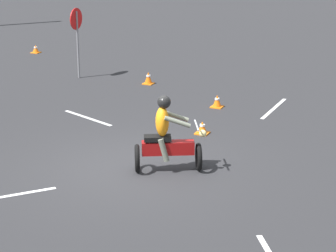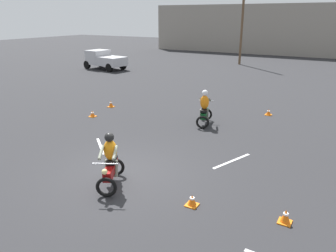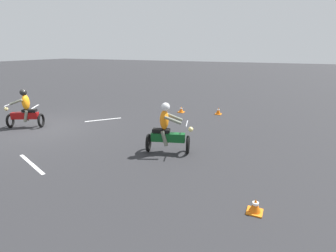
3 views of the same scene
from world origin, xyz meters
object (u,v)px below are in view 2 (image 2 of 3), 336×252
object	(u,v)px
traffic_cone_far_left	(111,104)
utility_pole_far	(243,17)
traffic_cone_far_center	(285,217)
traffic_cone_far_right	(92,114)
motorcycle_rider_foreground	(110,163)
traffic_cone_mid_center	(269,112)
motorcycle_rider_background	(205,110)
traffic_cone_mid_left	(192,200)
pickup_truck	(104,59)

from	to	relation	value
traffic_cone_far_left	utility_pole_far	distance (m)	20.55
traffic_cone_far_center	utility_pole_far	distance (m)	28.49
traffic_cone_far_right	utility_pole_far	size ratio (longest dim) A/B	0.03
traffic_cone_far_right	utility_pole_far	world-z (taller)	utility_pole_far
motorcycle_rider_foreground	traffic_cone_mid_center	distance (m)	10.04
motorcycle_rider_background	traffic_cone_mid_left	distance (m)	7.02
traffic_cone_mid_center	motorcycle_rider_foreground	bearing A→B (deg)	-103.04
traffic_cone_far_right	traffic_cone_mid_left	bearing A→B (deg)	-31.27
traffic_cone_mid_center	utility_pole_far	world-z (taller)	utility_pole_far
traffic_cone_mid_center	utility_pole_far	bearing A→B (deg)	112.91
motorcycle_rider_background	motorcycle_rider_foreground	bearing A→B (deg)	-107.23
motorcycle_rider_foreground	utility_pole_far	bearing A→B (deg)	-107.40
traffic_cone_mid_left	traffic_cone_far_left	world-z (taller)	traffic_cone_far_left
motorcycle_rider_background	traffic_cone_far_left	bearing A→B (deg)	160.71
traffic_cone_far_center	utility_pole_far	world-z (taller)	utility_pole_far
traffic_cone_mid_center	traffic_cone_mid_left	world-z (taller)	traffic_cone_mid_left
traffic_cone_far_right	traffic_cone_far_left	xyz separation A→B (m)	(-0.39, 1.92, 0.03)
motorcycle_rider_foreground	traffic_cone_far_left	world-z (taller)	motorcycle_rider_foreground
pickup_truck	traffic_cone_far_left	world-z (taller)	pickup_truck
traffic_cone_mid_center	traffic_cone_mid_left	distance (m)	9.58
motorcycle_rider_foreground	traffic_cone_far_right	size ratio (longest dim) A/B	5.19
motorcycle_rider_background	pickup_truck	distance (m)	18.48
traffic_cone_far_center	traffic_cone_far_right	bearing A→B (deg)	156.95
motorcycle_rider_foreground	traffic_cone_mid_left	distance (m)	2.66
utility_pole_far	motorcycle_rider_background	bearing A→B (deg)	-76.04
motorcycle_rider_foreground	traffic_cone_mid_left	bearing A→B (deg)	156.36
motorcycle_rider_foreground	traffic_cone_mid_left	xyz separation A→B (m)	(2.60, 0.19, -0.57)
traffic_cone_far_left	motorcycle_rider_background	bearing A→B (deg)	-2.34
traffic_cone_far_left	traffic_cone_mid_left	bearing A→B (deg)	-38.97
motorcycle_rider_foreground	motorcycle_rider_background	xyz separation A→B (m)	(0.03, 6.70, 0.00)
motorcycle_rider_background	traffic_cone_far_left	distance (m)	5.81
traffic_cone_far_right	motorcycle_rider_foreground	bearing A→B (deg)	-43.16
traffic_cone_mid_left	traffic_cone_far_center	xyz separation A→B (m)	(2.32, 0.46, 0.02)
traffic_cone_mid_center	traffic_cone_mid_left	xyz separation A→B (m)	(0.33, -9.57, 0.01)
motorcycle_rider_foreground	traffic_cone_far_right	xyz separation A→B (m)	(-5.36, 5.02, -0.58)
pickup_truck	utility_pole_far	bearing A→B (deg)	-38.64
traffic_cone_mid_left	utility_pole_far	size ratio (longest dim) A/B	0.03
traffic_cone_far_left	traffic_cone_mid_center	bearing A→B (deg)	19.46
motorcycle_rider_foreground	utility_pole_far	world-z (taller)	utility_pole_far
pickup_truck	traffic_cone_far_right	distance (m)	15.71
motorcycle_rider_foreground	pickup_truck	distance (m)	22.98
pickup_truck	traffic_cone_far_center	distance (m)	26.05
pickup_truck	traffic_cone_mid_left	world-z (taller)	pickup_truck
pickup_truck	traffic_cone_far_right	bearing A→B (deg)	-134.14
traffic_cone_far_right	traffic_cone_far_center	xyz separation A→B (m)	(10.27, -4.37, 0.02)
motorcycle_rider_foreground	traffic_cone_mid_center	size ratio (longest dim) A/B	5.19
traffic_cone_mid_left	utility_pole_far	xyz separation A→B (m)	(-7.60, 26.78, 4.53)
motorcycle_rider_foreground	traffic_cone_mid_center	xyz separation A→B (m)	(2.26, 9.77, -0.58)
utility_pole_far	motorcycle_rider_foreground	bearing A→B (deg)	-79.48
motorcycle_rider_background	traffic_cone_mid_center	size ratio (longest dim) A/B	5.19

